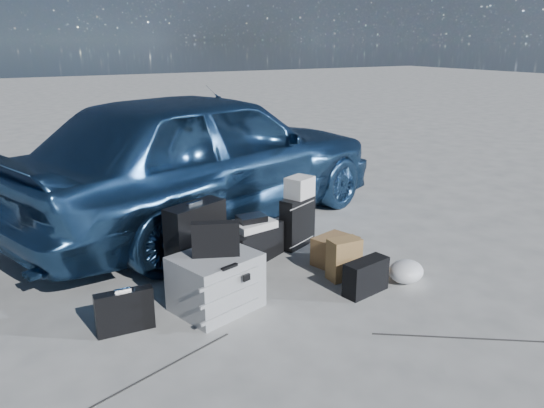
# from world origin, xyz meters

# --- Properties ---
(ground) EXTENTS (60.00, 60.00, 0.00)m
(ground) POSITION_xyz_m (0.00, 0.00, 0.00)
(ground) COLOR #BABAB5
(ground) RESTS_ON ground
(car) EXTENTS (4.91, 3.18, 1.55)m
(car) POSITION_xyz_m (0.18, 2.11, 0.78)
(car) COLOR #2F5989
(car) RESTS_ON ground
(pelican_case) EXTENTS (0.72, 0.64, 0.44)m
(pelican_case) POSITION_xyz_m (-0.56, 0.18, 0.22)
(pelican_case) COLOR #979A9C
(pelican_case) RESTS_ON ground
(laptop_bag) EXTENTS (0.37, 0.22, 0.27)m
(laptop_bag) POSITION_xyz_m (-0.56, 0.17, 0.58)
(laptop_bag) COLOR black
(laptop_bag) RESTS_ON pelican_case
(briefcase) EXTENTS (0.41, 0.12, 0.32)m
(briefcase) POSITION_xyz_m (-1.28, 0.18, 0.16)
(briefcase) COLOR black
(briefcase) RESTS_ON ground
(suitcase_left) EXTENTS (0.58, 0.38, 0.71)m
(suitcase_left) POSITION_xyz_m (-0.51, 0.68, 0.36)
(suitcase_left) COLOR black
(suitcase_left) RESTS_ON ground
(suitcase_right) EXTENTS (0.46, 0.32, 0.52)m
(suitcase_right) POSITION_xyz_m (0.70, 0.98, 0.26)
(suitcase_right) COLOR black
(suitcase_right) RESTS_ON ground
(white_carton) EXTENTS (0.32, 0.29, 0.21)m
(white_carton) POSITION_xyz_m (0.71, 0.97, 0.62)
(white_carton) COLOR silver
(white_carton) RESTS_ON suitcase_right
(duffel_bag) EXTENTS (0.72, 0.54, 0.33)m
(duffel_bag) POSITION_xyz_m (0.12, 0.87, 0.17)
(duffel_bag) COLOR black
(duffel_bag) RESTS_ON ground
(flat_box_white) EXTENTS (0.43, 0.35, 0.07)m
(flat_box_white) POSITION_xyz_m (0.12, 0.86, 0.37)
(flat_box_white) COLOR silver
(flat_box_white) RESTS_ON duffel_bag
(flat_box_black) EXTENTS (0.27, 0.20, 0.06)m
(flat_box_black) POSITION_xyz_m (0.11, 0.86, 0.43)
(flat_box_black) COLOR black
(flat_box_black) RESTS_ON flat_box_white
(kraft_bag) EXTENTS (0.29, 0.18, 0.37)m
(kraft_bag) POSITION_xyz_m (0.63, 0.11, 0.18)
(kraft_bag) COLOR #A46F47
(kraft_bag) RESTS_ON ground
(cardboard_box) EXTENTS (0.43, 0.40, 0.27)m
(cardboard_box) POSITION_xyz_m (0.75, 0.40, 0.13)
(cardboard_box) COLOR #996A42
(cardboard_box) RESTS_ON ground
(plastic_bag) EXTENTS (0.43, 0.40, 0.19)m
(plastic_bag) POSITION_xyz_m (1.07, -0.21, 0.09)
(plastic_bag) COLOR white
(plastic_bag) RESTS_ON ground
(messenger_bag) EXTENTS (0.43, 0.23, 0.29)m
(messenger_bag) POSITION_xyz_m (0.62, -0.20, 0.14)
(messenger_bag) COLOR black
(messenger_bag) RESTS_ON ground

